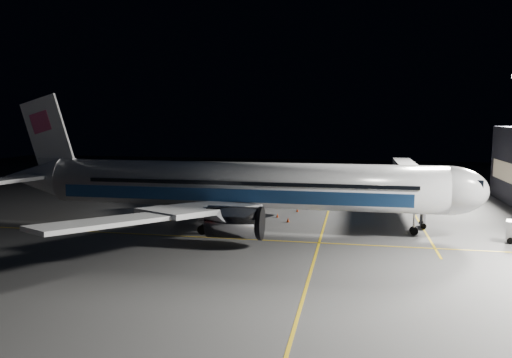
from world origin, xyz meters
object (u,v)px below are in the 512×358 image
object	(u,v)px
jet_bridge	(412,177)
safety_cone_a	(277,215)
baggage_tug	(189,196)
safety_cone_b	(288,220)
safety_cone_c	(297,210)
airliner	(233,186)

from	to	relation	value
jet_bridge	safety_cone_a	size ratio (longest dim) A/B	66.83
jet_bridge	safety_cone_a	bearing A→B (deg)	-148.80
baggage_tug	safety_cone_a	size ratio (longest dim) A/B	5.54
safety_cone_b	safety_cone_a	bearing A→B (deg)	123.11
baggage_tug	safety_cone_a	distance (m)	19.32
safety_cone_b	baggage_tug	bearing A→B (deg)	143.62
jet_bridge	safety_cone_a	world-z (taller)	jet_bridge
safety_cone_c	safety_cone_b	bearing A→B (deg)	-93.00
baggage_tug	safety_cone_b	distance (m)	22.42
jet_bridge	safety_cone_c	bearing A→B (deg)	-157.56
airliner	jet_bridge	distance (m)	29.31
safety_cone_b	jet_bridge	bearing A→B (deg)	40.00
safety_cone_a	safety_cone_b	distance (m)	3.35
baggage_tug	airliner	bearing A→B (deg)	-43.69
airliner	jet_bridge	bearing A→B (deg)	38.04
jet_bridge	safety_cone_c	distance (m)	18.23
jet_bridge	baggage_tug	distance (m)	35.00
safety_cone_c	baggage_tug	bearing A→B (deg)	161.97
airliner	safety_cone_c	size ratio (longest dim) A/B	107.33
baggage_tug	safety_cone_a	xyz separation A→B (m)	(16.21, -10.49, -0.58)
airliner	safety_cone_b	size ratio (longest dim) A/B	98.83
airliner	jet_bridge	size ratio (longest dim) A/B	1.79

